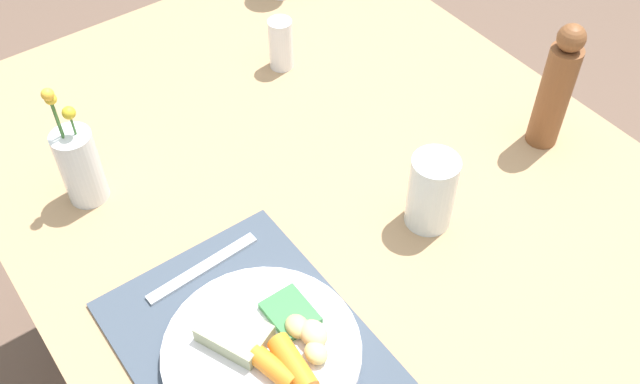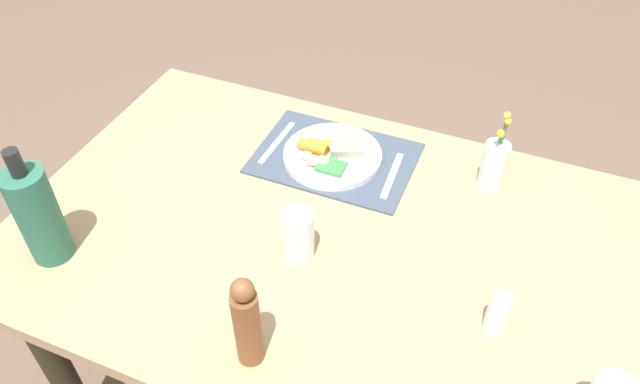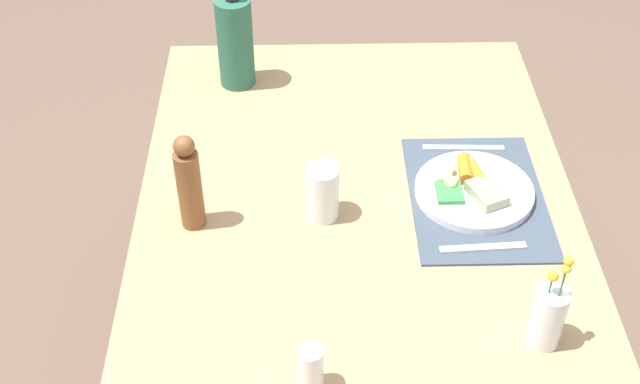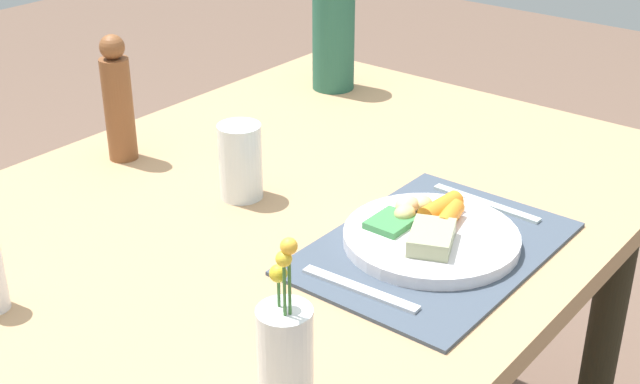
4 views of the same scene
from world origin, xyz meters
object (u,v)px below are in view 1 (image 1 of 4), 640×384
dining_table (369,265)px  pepper_mill (556,89)px  dinner_plate (265,350)px  water_tumbler (431,195)px  salt_shaker (281,44)px  fork (203,268)px  flower_vase (79,164)px

dining_table → pepper_mill: pepper_mill is taller
dinner_plate → water_tumbler: size_ratio=2.06×
salt_shaker → water_tumbler: size_ratio=0.78×
fork → salt_shaker: size_ratio=1.81×
fork → dinner_plate: bearing=-4.7°
fork → flower_vase: (-0.23, -0.07, 0.06)m
dining_table → flower_vase: flower_vase is taller
dining_table → fork: 0.28m
salt_shaker → water_tumbler: (0.44, -0.03, 0.01)m
flower_vase → water_tumbler: (0.35, 0.39, -0.01)m
salt_shaker → pepper_mill: 0.49m
dinner_plate → water_tumbler: water_tumbler is taller
dining_table → pepper_mill: bearing=87.2°
dining_table → water_tumbler: size_ratio=11.59×
flower_vase → pepper_mill: pepper_mill is taller
flower_vase → water_tumbler: bearing=48.5°
dinner_plate → water_tumbler: 0.33m
flower_vase → water_tumbler: 0.53m
dinner_plate → fork: dinner_plate is taller
fork → water_tumbler: size_ratio=1.42×
salt_shaker → pepper_mill: (0.42, 0.24, 0.06)m
dining_table → pepper_mill: 0.40m
dining_table → pepper_mill: (0.02, 0.35, 0.20)m
dinner_plate → water_tumbler: bearing=99.1°
salt_shaker → pepper_mill: size_ratio=0.43×
fork → water_tumbler: bearing=67.1°
salt_shaker → water_tumbler: 0.44m
dining_table → water_tumbler: 0.17m
fork → water_tumbler: 0.35m
water_tumbler → salt_shaker: bearing=176.0°
dinner_plate → salt_shaker: size_ratio=2.63×
dinner_plate → pepper_mill: 0.61m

